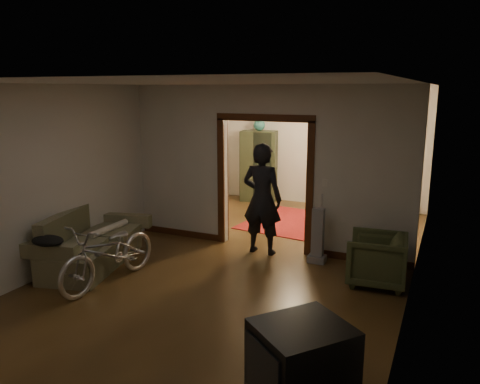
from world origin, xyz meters
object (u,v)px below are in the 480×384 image
Objects in this scene: armchair at (377,259)px; person at (262,199)px; sofa at (92,238)px; bicycle at (109,253)px; locker at (259,166)px; desk at (360,197)px.

person reaches higher than armchair.
bicycle is at bearing -47.01° from sofa.
person is 3.82m from locker.
sofa is 4.32m from armchair.
bicycle is at bearing -101.05° from locker.
bicycle is 5.94m from desk.
locker is (0.72, 5.15, 0.43)m from sofa.
desk is at bearing -107.43° from person.
desk is at bearing 41.79° from sofa.
desk is at bearing 69.77° from bicycle.
desk is at bearing -16.79° from locker.
bicycle is at bearing -97.98° from desk.
bicycle is 1.70× the size of desk.
locker is (-0.01, 5.62, 0.40)m from bicycle.
bicycle reaches higher than sofa.
sofa is 1.08× the size of bicycle.
locker reaches higher than bicycle.
armchair is at bearing 164.89° from person.
sofa is 0.87m from bicycle.
sofa reaches higher than armchair.
person is 1.79× the size of desk.
sofa is 5.22m from locker.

